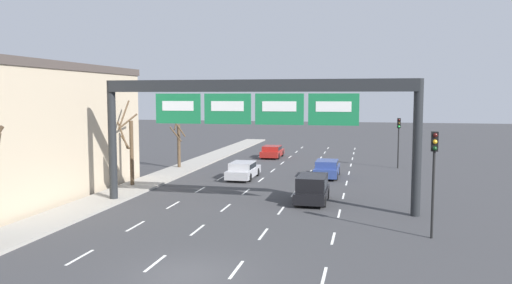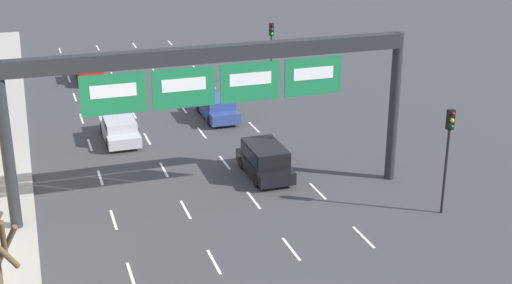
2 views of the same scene
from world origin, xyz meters
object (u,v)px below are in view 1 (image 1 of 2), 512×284
(car_red, at_px, (272,151))
(traffic_light_mid_block, at_px, (434,163))
(traffic_light_near_gantry, at_px, (399,133))
(car_silver, at_px, (243,170))
(suv_black, at_px, (312,187))
(sign_gantry, at_px, (254,106))
(tree_bare_closest, at_px, (130,146))
(tree_bare_third, at_px, (178,142))
(car_blue, at_px, (327,168))

(car_red, height_order, traffic_light_mid_block, traffic_light_mid_block)
(traffic_light_near_gantry, bearing_deg, car_silver, -145.35)
(suv_black, xyz_separation_m, traffic_light_near_gantry, (6.03, 16.14, 2.33))
(sign_gantry, xyz_separation_m, traffic_light_mid_block, (9.39, -4.32, -2.47))
(suv_black, xyz_separation_m, tree_bare_closest, (-13.37, 2.36, 2.01))
(suv_black, relative_size, traffic_light_near_gantry, 0.92)
(tree_bare_closest, height_order, tree_bare_third, tree_bare_closest)
(car_blue, distance_m, traffic_light_near_gantry, 9.05)
(suv_black, bearing_deg, traffic_light_near_gantry, 69.50)
(car_silver, bearing_deg, tree_bare_third, 150.72)
(sign_gantry, bearing_deg, tree_bare_closest, 155.35)
(car_silver, bearing_deg, suv_black, -50.32)
(suv_black, xyz_separation_m, tree_bare_third, (-13.25, 11.50, 1.47))
(car_red, relative_size, tree_bare_third, 0.93)
(car_blue, relative_size, traffic_light_near_gantry, 1.01)
(car_silver, bearing_deg, car_red, 91.06)
(sign_gantry, height_order, car_red, sign_gantry)
(sign_gantry, height_order, car_silver, sign_gantry)
(car_silver, xyz_separation_m, tree_bare_closest, (-7.06, -5.25, 2.21))
(suv_black, distance_m, traffic_light_near_gantry, 17.39)
(sign_gantry, relative_size, car_silver, 3.97)
(tree_bare_closest, bearing_deg, tree_bare_third, 89.31)
(suv_black, relative_size, tree_bare_third, 0.92)
(car_red, distance_m, tree_bare_third, 12.02)
(traffic_light_mid_block, distance_m, tree_bare_third, 26.67)
(traffic_light_mid_block, relative_size, tree_bare_third, 1.08)
(traffic_light_near_gantry, xyz_separation_m, tree_bare_closest, (-19.40, -13.78, -0.32))
(car_red, xyz_separation_m, car_blue, (6.70, -11.59, 0.05))
(sign_gantry, xyz_separation_m, tree_bare_closest, (-10.22, 4.69, -3.04))
(car_red, relative_size, tree_bare_closest, 0.70)
(suv_black, height_order, tree_bare_closest, tree_bare_closest)
(car_red, distance_m, traffic_light_mid_block, 30.92)
(sign_gantry, distance_m, car_blue, 13.56)
(car_blue, bearing_deg, suv_black, -90.82)
(sign_gantry, bearing_deg, suv_black, 36.61)
(traffic_light_near_gantry, relative_size, tree_bare_closest, 0.75)
(car_blue, bearing_deg, traffic_light_near_gantry, 47.32)
(tree_bare_third, bearing_deg, traffic_light_mid_block, -42.95)
(sign_gantry, xyz_separation_m, suv_black, (3.14, 2.33, -5.05))
(tree_bare_closest, bearing_deg, traffic_light_mid_block, -24.68)
(traffic_light_near_gantry, bearing_deg, traffic_light_mid_block, -89.46)
(tree_bare_closest, bearing_deg, car_blue, 28.67)
(traffic_light_near_gantry, bearing_deg, car_red, 157.57)
(sign_gantry, bearing_deg, traffic_light_near_gantry, 63.58)
(sign_gantry, height_order, traffic_light_near_gantry, sign_gantry)
(tree_bare_third, bearing_deg, traffic_light_near_gantry, 13.52)
(suv_black, distance_m, traffic_light_mid_block, 9.49)
(car_blue, xyz_separation_m, tree_bare_third, (-13.39, 1.76, 1.65))
(car_blue, distance_m, car_silver, 6.79)
(car_red, bearing_deg, traffic_light_mid_block, -65.41)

